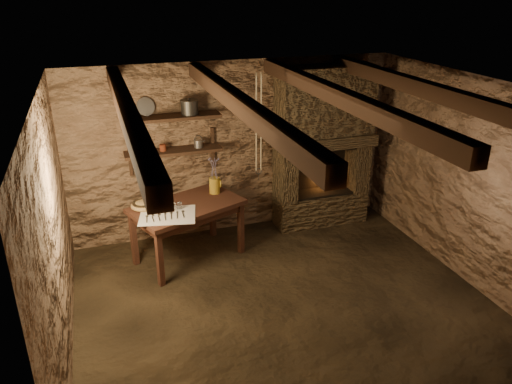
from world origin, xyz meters
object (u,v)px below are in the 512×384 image
object	(u,v)px
work_table	(188,230)
red_pot	(330,178)
wooden_bowl	(143,205)
iron_stockpot	(190,108)
stoneware_jug	(214,178)

from	to	relation	value
work_table	red_pot	bearing A→B (deg)	-11.38
wooden_bowl	iron_stockpot	xyz separation A→B (m)	(0.72, 0.48, 1.05)
work_table	red_pot	xyz separation A→B (m)	(2.18, 0.41, 0.29)
work_table	stoneware_jug	xyz separation A→B (m)	(0.42, 0.25, 0.56)
stoneware_jug	iron_stockpot	xyz separation A→B (m)	(-0.22, 0.29, 0.88)
work_table	red_pot	distance (m)	2.24
work_table	wooden_bowl	size ratio (longest dim) A/B	4.95
iron_stockpot	red_pot	distance (m)	2.29
stoneware_jug	wooden_bowl	distance (m)	0.98
stoneware_jug	wooden_bowl	bearing A→B (deg)	-148.20
stoneware_jug	iron_stockpot	world-z (taller)	iron_stockpot
wooden_bowl	red_pot	world-z (taller)	red_pot
stoneware_jug	red_pot	xyz separation A→B (m)	(1.76, 0.17, -0.28)
stoneware_jug	wooden_bowl	xyz separation A→B (m)	(-0.95, -0.20, -0.17)
work_table	wooden_bowl	xyz separation A→B (m)	(-0.52, 0.05, 0.39)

